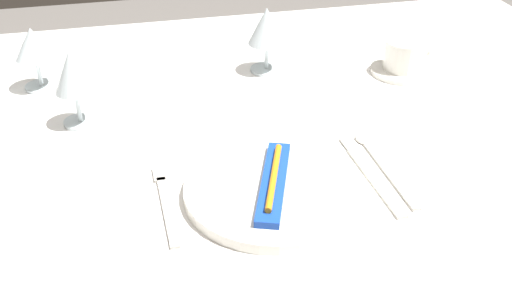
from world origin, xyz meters
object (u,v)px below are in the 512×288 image
Objects in this scene: dinner_plate at (274,190)px; coffee_cup_left at (405,55)px; dinner_knife at (372,176)px; wine_glass_right at (267,28)px; fork_outer at (165,200)px; spoon_soup at (378,159)px; wine_glass_centre at (33,46)px; toothbrush_package at (274,181)px; wine_glass_far at (72,75)px.

coffee_cup_left reaches higher than dinner_plate.
dinner_plate is 0.17m from dinner_knife.
wine_glass_right is at bearing 77.49° from dinner_plate.
spoon_soup reaches higher than fork_outer.
wine_glass_right reaches higher than fork_outer.
wine_glass_centre is 0.48m from wine_glass_right.
spoon_soup is at bearing -35.88° from wine_glass_centre.
spoon_soup is at bearing 15.02° from toothbrush_package.
dinner_plate reaches higher than dinner_knife.
coffee_cup_left is (0.55, 0.34, 0.04)m from fork_outer.
wine_glass_far is at bearing 115.18° from fork_outer.
wine_glass_centre is 0.19m from wine_glass_far.
spoon_soup is 2.13× the size of coffee_cup_left.
fork_outer is at bearing -174.94° from spoon_soup.
coffee_cup_left is (0.19, 0.31, 0.04)m from spoon_soup.
dinner_plate is 0.17m from fork_outer.
dinner_knife is 0.72m from wine_glass_centre.
dinner_knife is at bearing -124.62° from spoon_soup.
spoon_soup reaches higher than dinner_knife.
dinner_knife is at bearing -31.90° from wine_glass_far.
dinner_knife is 0.42m from coffee_cup_left.
toothbrush_package is 1.60× the size of wine_glass_centre.
wine_glass_far is (-0.39, -0.15, 0.00)m from wine_glass_right.
wine_glass_centre reaches higher than fork_outer.
spoon_soup is at bearing 55.38° from dinner_knife.
coffee_cup_left is at bearing 5.74° from wine_glass_far.
wine_glass_far is (-0.30, 0.30, 0.09)m from dinner_plate.
wine_glass_far reaches higher than spoon_soup.
wine_glass_far is at bearing 134.88° from toothbrush_package.
wine_glass_far is at bearing 148.10° from dinner_knife.
dinner_knife is 1.78× the size of wine_glass_centre.
dinner_plate is 1.37× the size of fork_outer.
fork_outer is at bearing -64.76° from wine_glass_centre.
fork_outer is 0.65m from coffee_cup_left.
toothbrush_package is (0.00, 0.00, 0.02)m from dinner_plate.
coffee_cup_left is 0.69m from wine_glass_far.
wine_glass_far reaches higher than wine_glass_right.
wine_glass_centre reaches higher than spoon_soup.
spoon_soup is at bearing -75.72° from wine_glass_right.
coffee_cup_left is at bearing 32.00° from fork_outer.
coffee_cup_left is (0.39, 0.37, 0.03)m from dinner_plate.
dinner_knife is at bearing -121.49° from coffee_cup_left.
toothbrush_package reaches higher than dinner_knife.
toothbrush_package is 1.03× the size of fork_outer.
wine_glass_right is (-0.10, 0.39, 0.09)m from spoon_soup.
coffee_cup_left is at bearing 58.97° from spoon_soup.
wine_glass_centre is (-0.38, 0.47, 0.07)m from toothbrush_package.
dinner_plate is 2.59× the size of coffee_cup_left.
wine_glass_far is at bearing 153.69° from spoon_soup.
dinner_plate is at bearing -136.54° from coffee_cup_left.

